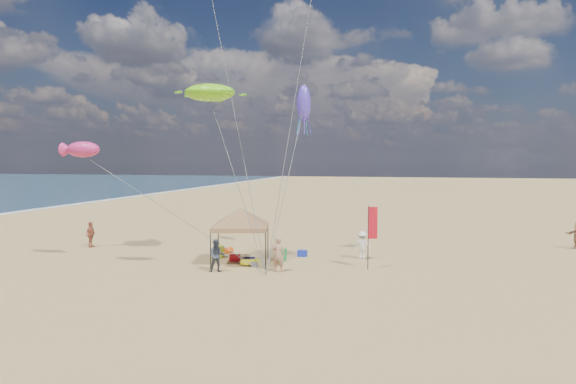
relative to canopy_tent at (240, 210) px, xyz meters
name	(u,v)px	position (x,y,z in m)	size (l,w,h in m)	color
ground	(273,278)	(2.64, -2.83, -2.98)	(280.00, 280.00, 0.00)	tan
canopy_tent	(240,210)	(0.00, 0.00, 0.00)	(5.65, 5.65, 3.58)	black
feather_flag	(372,227)	(7.09, 0.33, -0.76)	(0.49, 0.20, 3.35)	black
cooler_red	(235,258)	(-0.57, 0.62, -2.79)	(0.54, 0.38, 0.38)	red
cooler_blue	(302,253)	(2.86, 2.82, -2.79)	(0.54, 0.38, 0.38)	#152BB2
bag_navy	(249,260)	(0.42, 0.25, -2.80)	(0.36, 0.36, 0.60)	#0E1040
bag_orange	(228,250)	(-1.79, 2.82, -2.80)	(0.36, 0.36, 0.60)	#EA4E0D
chair_green	(281,255)	(1.99, 1.26, -2.63)	(0.50, 0.50, 0.70)	#198D3E
chair_yellow	(219,252)	(-1.84, 1.39, -2.63)	(0.50, 0.50, 0.70)	#E5FE1C
crate_grey	(254,264)	(0.95, -0.52, -2.84)	(0.34, 0.30, 0.28)	slate
beach_cart	(250,262)	(0.65, -0.35, -2.78)	(0.90, 0.50, 0.24)	#FFF91C
person_near_a	(278,254)	(2.52, -1.42, -2.07)	(0.67, 0.44, 1.83)	tan
person_near_b	(217,256)	(-0.49, -2.27, -2.14)	(0.82, 0.64, 1.69)	#323944
person_near_c	(362,245)	(6.38, 2.92, -2.17)	(1.05, 0.60, 1.62)	silver
person_far_a	(91,234)	(-11.25, 2.59, -2.13)	(1.00, 0.41, 1.70)	#AD5D42
turtle_kite	(210,93)	(-1.73, -0.02, 6.41)	(2.82, 2.26, 0.94)	#6FD815
fish_kite	(83,149)	(-8.01, -2.43, 3.30)	(1.94, 0.97, 0.86)	#CE2A6F
squid_kite	(304,103)	(2.71, 3.86, 6.13)	(0.85, 0.85, 2.22)	#4C37C7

